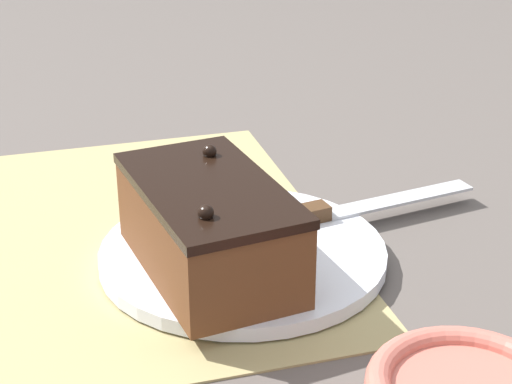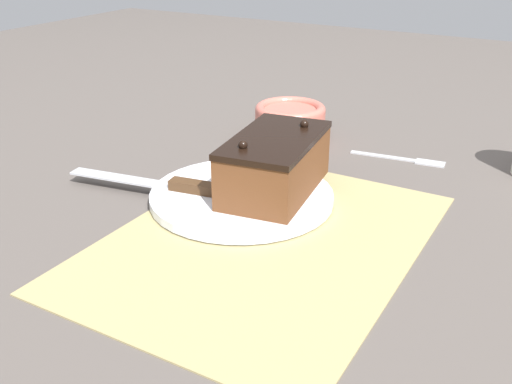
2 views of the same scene
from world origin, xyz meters
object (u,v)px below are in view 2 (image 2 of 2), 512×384
(serving_knife, at_px, (170,184))
(small_bowl, at_px, (290,120))
(cake_plate, at_px, (242,196))
(chocolate_cake, at_px, (275,164))
(dessert_fork, at_px, (406,159))

(serving_knife, distance_m, small_bowl, 0.31)
(cake_plate, xyz_separation_m, chocolate_cake, (0.03, -0.04, 0.04))
(cake_plate, height_order, chocolate_cake, chocolate_cake)
(serving_knife, height_order, small_bowl, small_bowl)
(chocolate_cake, bearing_deg, small_bowl, 22.36)
(cake_plate, distance_m, serving_knife, 0.10)
(cake_plate, height_order, dessert_fork, cake_plate)
(small_bowl, xyz_separation_m, dessert_fork, (-0.00, -0.21, -0.03))
(cake_plate, xyz_separation_m, serving_knife, (-0.04, 0.09, 0.01))
(serving_knife, relative_size, dessert_fork, 1.56)
(chocolate_cake, relative_size, small_bowl, 1.61)
(cake_plate, distance_m, small_bowl, 0.28)
(small_bowl, bearing_deg, dessert_fork, -91.00)
(chocolate_cake, xyz_separation_m, dessert_fork, (0.24, -0.11, -0.05))
(cake_plate, relative_size, chocolate_cake, 1.27)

